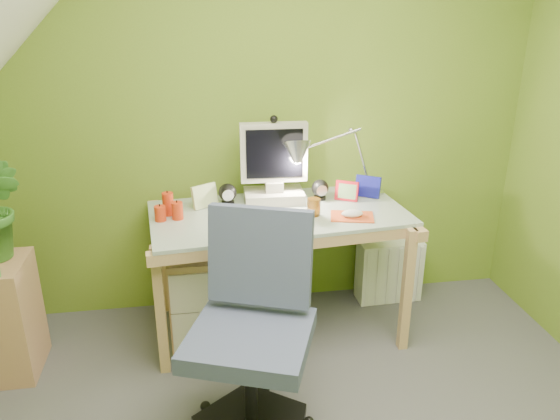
{
  "coord_description": "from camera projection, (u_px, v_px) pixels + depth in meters",
  "views": [
    {
      "loc": [
        -0.4,
        -1.55,
        1.86
      ],
      "look_at": [
        0.0,
        1.0,
        0.85
      ],
      "focal_mm": 35.0,
      "sensor_mm": 36.0,
      "label": 1
    }
  ],
  "objects": [
    {
      "name": "radiator",
      "position": [
        389.0,
        270.0,
        3.54
      ],
      "size": [
        0.41,
        0.18,
        0.41
      ],
      "primitive_type": "cube",
      "rotation": [
        0.0,
        0.0,
        0.03
      ],
      "color": "white",
      "rests_on": "floor"
    },
    {
      "name": "side_ledge",
      "position": [
        11.0,
        317.0,
        2.82
      ],
      "size": [
        0.23,
        0.36,
        0.63
      ],
      "primitive_type": "cube",
      "color": "tan",
      "rests_on": "floor"
    },
    {
      "name": "speaker_left",
      "position": [
        228.0,
        194.0,
        3.11
      ],
      "size": [
        0.12,
        0.12,
        0.12
      ],
      "primitive_type": null,
      "rotation": [
        0.0,
        0.0,
        0.18
      ],
      "color": "black",
      "rests_on": "desk"
    },
    {
      "name": "candle_cluster",
      "position": [
        168.0,
        206.0,
        2.92
      ],
      "size": [
        0.18,
        0.17,
        0.13
      ],
      "primitive_type": null,
      "rotation": [
        0.0,
        0.0,
        0.12
      ],
      "color": "red",
      "rests_on": "desk"
    },
    {
      "name": "mouse",
      "position": [
        352.0,
        214.0,
        2.94
      ],
      "size": [
        0.13,
        0.09,
        0.04
      ],
      "primitive_type": "ellipsoid",
      "rotation": [
        0.0,
        0.0,
        -0.12
      ],
      "color": "silver",
      "rests_on": "mousepad"
    },
    {
      "name": "mousepad",
      "position": [
        352.0,
        217.0,
        2.95
      ],
      "size": [
        0.26,
        0.21,
        0.01
      ],
      "primitive_type": "cube",
      "rotation": [
        0.0,
        0.0,
        -0.24
      ],
      "color": "#C5481E",
      "rests_on": "desk"
    },
    {
      "name": "photo_frame_green",
      "position": [
        205.0,
        196.0,
        3.07
      ],
      "size": [
        0.14,
        0.1,
        0.13
      ],
      "primitive_type": "cube",
      "rotation": [
        0.0,
        0.0,
        0.54
      ],
      "color": "#C3D592",
      "rests_on": "desk"
    },
    {
      "name": "wall_back",
      "position": [
        264.0,
        118.0,
        3.19
      ],
      "size": [
        3.2,
        0.01,
        2.4
      ],
      "primitive_type": "cube",
      "color": "olive",
      "rests_on": "floor"
    },
    {
      "name": "keyboard",
      "position": [
        268.0,
        220.0,
        2.88
      ],
      "size": [
        0.49,
        0.29,
        0.02
      ],
      "primitive_type": "cube",
      "rotation": [
        0.0,
        0.0,
        -0.32
      ],
      "color": "white",
      "rests_on": "desk"
    },
    {
      "name": "desk",
      "position": [
        279.0,
        272.0,
        3.16
      ],
      "size": [
        1.46,
        0.83,
        0.75
      ],
      "primitive_type": null,
      "rotation": [
        0.0,
        0.0,
        0.1
      ],
      "color": "tan",
      "rests_on": "floor"
    },
    {
      "name": "amber_tumbler",
      "position": [
        314.0,
        207.0,
        2.96
      ],
      "size": [
        0.09,
        0.09,
        0.09
      ],
      "primitive_type": "cylinder",
      "rotation": [
        0.0,
        0.0,
        -0.24
      ],
      "color": "#8E5414",
      "rests_on": "desk"
    },
    {
      "name": "speaker_right",
      "position": [
        320.0,
        190.0,
        3.19
      ],
      "size": [
        0.11,
        0.11,
        0.12
      ],
      "primitive_type": null,
      "rotation": [
        0.0,
        0.0,
        0.12
      ],
      "color": "black",
      "rests_on": "desk"
    },
    {
      "name": "task_chair",
      "position": [
        250.0,
        335.0,
        2.32
      ],
      "size": [
        0.74,
        0.74,
        1.04
      ],
      "primitive_type": null,
      "rotation": [
        0.0,
        0.0,
        -0.36
      ],
      "color": "#414A6A",
      "rests_on": "floor"
    },
    {
      "name": "monitor",
      "position": [
        274.0,
        157.0,
        3.09
      ],
      "size": [
        0.4,
        0.24,
        0.53
      ],
      "primitive_type": null,
      "rotation": [
        0.0,
        0.0,
        -0.03
      ],
      "color": "beige",
      "rests_on": "desk"
    },
    {
      "name": "photo_frame_red",
      "position": [
        347.0,
        191.0,
        3.17
      ],
      "size": [
        0.13,
        0.08,
        0.12
      ],
      "primitive_type": "cube",
      "rotation": [
        0.0,
        0.0,
        -0.51
      ],
      "color": "red",
      "rests_on": "desk"
    },
    {
      "name": "photo_frame_blue",
      "position": [
        368.0,
        186.0,
        3.23
      ],
      "size": [
        0.14,
        0.1,
        0.13
      ],
      "primitive_type": "cube",
      "rotation": [
        0.0,
        0.0,
        -0.58
      ],
      "color": "navy",
      "rests_on": "desk"
    },
    {
      "name": "desk_lamp",
      "position": [
        351.0,
        146.0,
        3.14
      ],
      "size": [
        0.58,
        0.26,
        0.61
      ],
      "primitive_type": null,
      "rotation": [
        0.0,
        0.0,
        -0.03
      ],
      "color": "silver",
      "rests_on": "desk"
    }
  ]
}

